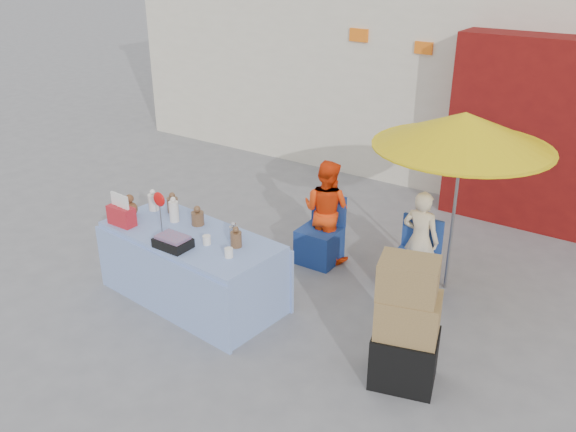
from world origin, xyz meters
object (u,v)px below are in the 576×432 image
Objects in this scene: box_stack at (406,328)px; vendor_orange at (326,210)px; market_table at (192,266)px; chair_left at (320,243)px; chair_right at (413,271)px; vendor_beige at (420,240)px; umbrella at (464,131)px.

vendor_orange is at bearing 137.90° from box_stack.
market_table reaches higher than chair_left.
market_table is 1.73× the size of box_stack.
chair_right is 0.67× the size of box_stack.
chair_left is 1.00× the size of chair_right.
vendor_beige is at bearing 88.37° from chair_right.
market_table reaches higher than chair_right.
chair_right is (1.25, 0.00, 0.00)m from chair_left.
vendor_beige is (1.25, 0.00, -0.06)m from vendor_orange.
chair_left is at bearing 70.89° from market_table.
market_table is 1.05× the size of umbrella.
box_stack is (1.85, -1.67, -0.07)m from vendor_orange.
vendor_orange is at bearing 72.61° from market_table.
chair_right is 1.69m from umbrella.
chair_left is at bearing -169.61° from umbrella.
vendor_orange reaches higher than box_stack.
umbrella is at bearing -154.89° from vendor_beige.
vendor_beige is (1.95, 1.69, 0.18)m from market_table.
vendor_orange reaches higher than market_table.
chair_left is at bearing 88.37° from vendor_orange.
chair_left is at bearing 4.67° from vendor_beige.
chair_left is 0.42m from vendor_orange.
vendor_orange is at bearing 88.37° from chair_left.
chair_right is 0.41× the size of umbrella.
vendor_beige is (0.00, 0.13, 0.34)m from chair_right.
vendor_orange is 1.25m from vendor_beige.
umbrella is (0.30, 0.15, 1.30)m from vendor_beige.
market_table is 3.26m from umbrella.
market_table is at bearing -179.49° from box_stack.
vendor_orange is 1.99m from umbrella.
vendor_orange is 1.03× the size of box_stack.
chair_left is 2.27m from umbrella.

